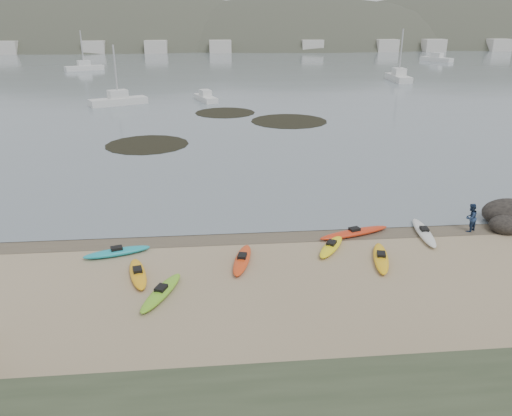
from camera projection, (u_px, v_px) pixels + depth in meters
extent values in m
plane|color=tan|center=(256.00, 233.00, 27.51)|extent=(600.00, 600.00, 0.00)
plane|color=brown|center=(257.00, 235.00, 27.23)|extent=(60.00, 60.00, 0.00)
plane|color=slate|center=(210.00, 36.00, 306.20)|extent=(1200.00, 1200.00, 0.00)
ellipsoid|color=teal|center=(117.00, 252.00, 24.94)|extent=(3.36, 1.61, 0.34)
ellipsoid|color=yellow|center=(381.00, 258.00, 24.32)|extent=(1.53, 3.47, 0.34)
ellipsoid|color=red|center=(354.00, 233.00, 27.18)|extent=(4.31, 1.97, 0.34)
ellipsoid|color=#E84114|center=(242.00, 260.00, 24.15)|extent=(1.43, 3.41, 0.34)
ellipsoid|color=yellow|center=(331.00, 247.00, 25.54)|extent=(2.14, 2.84, 0.34)
ellipsoid|color=#FCAC15|center=(138.00, 274.00, 22.84)|extent=(1.39, 3.17, 0.34)
ellipsoid|color=#78C427|center=(161.00, 292.00, 21.31)|extent=(1.97, 3.45, 0.34)
ellipsoid|color=silver|center=(424.00, 232.00, 27.20)|extent=(1.17, 3.96, 0.34)
imported|color=navy|center=(471.00, 218.00, 27.52)|extent=(0.99, 0.94, 1.62)
ellipsoid|color=black|center=(509.00, 218.00, 29.02)|extent=(3.22, 2.50, 1.61)
ellipsoid|color=black|center=(505.00, 228.00, 27.76)|extent=(1.79, 1.61, 1.07)
cylinder|color=black|center=(147.00, 145.00, 46.38)|extent=(7.68, 7.68, 0.04)
cylinder|color=black|center=(289.00, 121.00, 56.75)|extent=(8.67, 8.67, 0.04)
cylinder|color=black|center=(225.00, 113.00, 61.67)|extent=(7.38, 7.38, 0.04)
cube|color=silver|center=(118.00, 101.00, 66.94)|extent=(7.72, 5.32, 1.06)
cube|color=silver|center=(206.00, 98.00, 70.15)|extent=(3.48, 6.17, 0.83)
cube|color=silver|center=(398.00, 78.00, 91.71)|extent=(2.98, 9.02, 1.24)
cube|color=silver|center=(84.00, 68.00, 109.70)|extent=(8.31, 5.63, 1.14)
cube|color=silver|center=(436.00, 59.00, 131.33)|extent=(6.66, 8.60, 1.21)
ellipsoid|color=#384235|center=(107.00, 90.00, 211.17)|extent=(220.00, 120.00, 80.00)
ellipsoid|color=#384235|center=(296.00, 83.00, 212.60)|extent=(200.00, 110.00, 68.00)
ellipsoid|color=#384235|center=(474.00, 82.00, 230.03)|extent=(230.00, 130.00, 76.00)
cube|color=beige|center=(2.00, 48.00, 155.68)|extent=(7.00, 5.00, 4.00)
cube|color=beige|center=(81.00, 47.00, 157.79)|extent=(7.00, 5.00, 4.00)
cube|color=beige|center=(158.00, 47.00, 159.91)|extent=(7.00, 5.00, 4.00)
cube|color=beige|center=(232.00, 46.00, 162.02)|extent=(7.00, 5.00, 4.00)
cube|color=beige|center=(305.00, 46.00, 164.14)|extent=(7.00, 5.00, 4.00)
cube|color=beige|center=(376.00, 46.00, 166.25)|extent=(7.00, 5.00, 4.00)
cube|color=beige|center=(445.00, 45.00, 168.37)|extent=(7.00, 5.00, 4.00)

